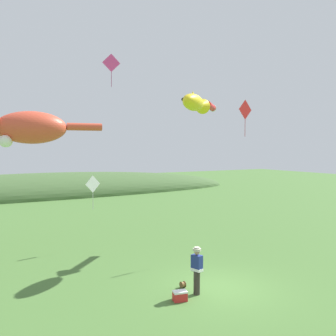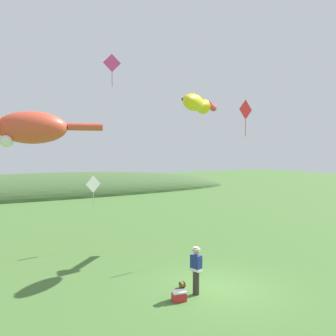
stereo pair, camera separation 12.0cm
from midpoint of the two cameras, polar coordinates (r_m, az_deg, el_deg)
ground_plane at (r=15.34m, az=7.99°, el=-17.67°), size 120.00×120.00×0.00m
distant_hill_ridge at (r=45.34m, az=-18.21°, el=-3.94°), size 50.37×10.44×5.11m
festival_attendant at (r=14.34m, az=4.55°, el=-15.11°), size 0.36×0.47×1.77m
kite_spool at (r=15.20m, az=2.41°, el=-17.33°), size 0.17×0.25×0.25m
picnic_cooler at (r=14.01m, az=1.96°, el=-18.91°), size 0.55×0.42×0.36m
kite_giant_cat at (r=21.78m, az=-21.15°, el=5.77°), size 6.86×2.57×2.10m
kite_fish_windsock at (r=19.30m, az=4.36°, el=9.85°), size 2.91×2.66×0.96m
kite_tube_streamer at (r=22.17m, az=6.72°, el=9.33°), size 1.82×1.84×0.44m
kite_diamond_white at (r=20.53m, az=-11.17°, el=-2.48°), size 0.90×0.28×1.84m
kite_diamond_pink at (r=24.08m, az=-8.39°, el=15.51°), size 1.09×0.23×2.01m
kite_diamond_red at (r=20.53m, az=11.91°, el=8.64°), size 1.03×0.21×1.95m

